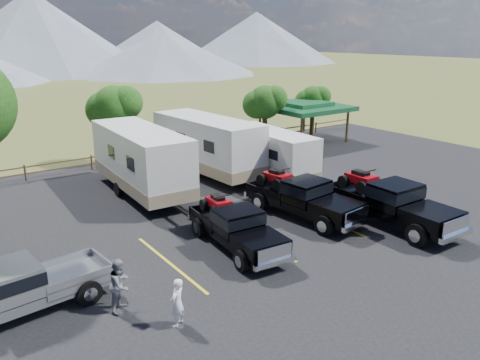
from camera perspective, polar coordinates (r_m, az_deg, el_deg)
ground at (r=18.89m, az=14.07°, el=-9.56°), size 320.00×320.00×0.00m
asphalt_lot at (r=20.71m, az=7.75°, el=-6.63°), size 44.00×34.00×0.04m
stall_lines at (r=21.37m, az=5.91°, el=-5.71°), size 12.12×5.50×0.01m
tree_ne_a at (r=35.75m, az=3.03°, el=9.44°), size 3.11×2.92×4.76m
tree_ne_b at (r=40.49m, az=8.86°, el=9.69°), size 2.77×2.59×4.27m
tree_north at (r=31.97m, az=-15.10°, el=8.58°), size 3.46×3.24×5.25m
rail_fence at (r=33.73m, az=-7.97°, el=3.85°), size 36.12×0.12×1.00m
pavilion at (r=38.46m, az=7.77°, el=8.82°), size 6.20×6.20×3.22m
rig_left at (r=19.05m, az=-0.55°, el=-5.64°), size 2.38×5.75×1.87m
rig_center at (r=22.31m, az=7.54°, el=-2.02°), size 2.69×6.41×2.08m
rig_right at (r=22.36m, az=17.75°, el=-2.50°), size 2.50×6.70×2.22m
trailer_left at (r=25.61m, az=-11.97°, el=2.32°), size 3.07×10.30×3.57m
trailer_center at (r=28.54m, az=-4.03°, el=4.18°), size 3.13×10.27×3.56m
trailer_right at (r=28.07m, az=3.76°, el=3.24°), size 2.46×8.35×2.90m
pickup_silver at (r=16.21m, az=-25.31°, el=-11.82°), size 5.86×2.43×1.71m
person_a at (r=14.37m, az=-7.64°, el=-14.61°), size 0.67×0.61×1.55m
person_b at (r=15.41m, az=-14.38°, el=-12.25°), size 1.07×1.05×1.74m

